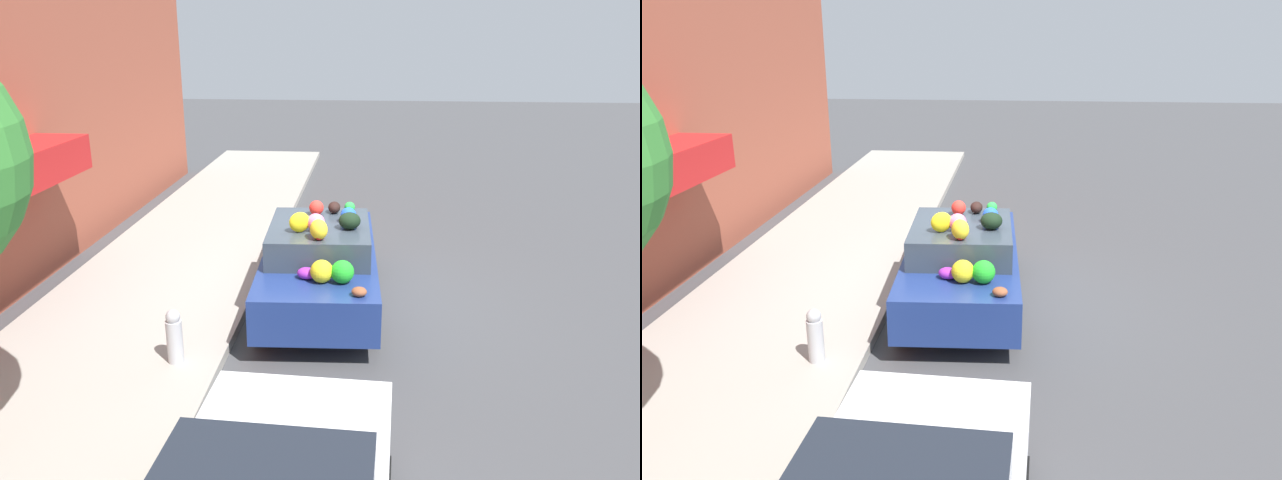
% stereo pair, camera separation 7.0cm
% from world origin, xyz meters
% --- Properties ---
extents(ground_plane, '(60.00, 60.00, 0.00)m').
position_xyz_m(ground_plane, '(0.00, 0.00, 0.00)').
color(ground_plane, '#424244').
extents(sidewalk_curb, '(24.00, 3.20, 0.14)m').
position_xyz_m(sidewalk_curb, '(0.00, 2.70, 0.07)').
color(sidewalk_curb, '#9E998E').
rests_on(sidewalk_curb, ground).
extents(fire_hydrant, '(0.20, 0.20, 0.70)m').
position_xyz_m(fire_hydrant, '(-2.24, 1.65, 0.49)').
color(fire_hydrant, '#B2B2B7').
rests_on(fire_hydrant, sidewalk_curb).
extents(art_car, '(4.14, 1.85, 1.61)m').
position_xyz_m(art_car, '(-0.05, 0.04, 0.71)').
color(art_car, navy).
rests_on(art_car, ground).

